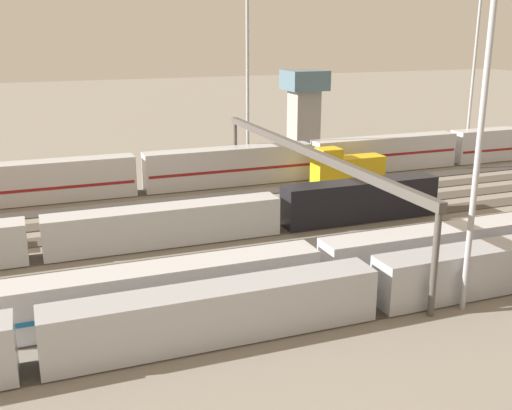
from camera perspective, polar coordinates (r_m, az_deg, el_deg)
name	(u,v)px	position (r m, az deg, el deg)	size (l,w,h in m)	color
ground_plane	(296,228)	(64.88, 3.77, -2.19)	(400.00, 400.00, 0.00)	gray
track_bed_0	(235,184)	(82.71, -1.98, 1.96)	(140.00, 2.80, 0.12)	#4C443D
track_bed_1	(248,193)	(78.15, -0.79, 1.11)	(140.00, 2.80, 0.12)	#3D3833
track_bed_2	(262,203)	(73.65, 0.55, 0.16)	(140.00, 2.80, 0.12)	#4C443D
track_bed_3	(278,215)	(69.21, 2.06, -0.92)	(140.00, 2.80, 0.12)	#4C443D
track_bed_4	(296,228)	(64.86, 3.77, -2.14)	(140.00, 2.80, 0.12)	#4C443D
track_bed_5	(317,243)	(60.61, 5.74, -3.53)	(140.00, 2.80, 0.12)	#3D3833
track_bed_6	(341,260)	(56.48, 8.00, -5.13)	(140.00, 2.80, 0.12)	#3D3833
track_bed_7	(370,281)	(52.51, 10.63, -6.96)	(140.00, 2.80, 0.12)	#4C443D
track_bed_8	(404,305)	(48.72, 13.70, -9.06)	(140.00, 2.80, 0.12)	#3D3833
train_on_track_8	(357,289)	(45.77, 9.44, -7.75)	(139.00, 3.00, 4.40)	maroon
train_on_track_1	(346,168)	(83.46, 8.44, 3.40)	(10.00, 3.00, 5.00)	gold
train_on_track_4	(150,226)	(59.70, -9.93, -1.93)	(66.40, 3.00, 4.40)	black
train_on_track_0	(229,166)	(81.88, -2.50, 3.63)	(119.80, 3.06, 5.00)	silver
light_mast_0	(477,32)	(103.02, 20.01, 14.99)	(2.80, 0.70, 31.88)	#9EA0A5
light_mast_1	(489,48)	(45.00, 20.98, 13.58)	(2.80, 0.70, 30.69)	#9EA0A5
light_mast_2	(247,42)	(83.84, -0.81, 15.01)	(2.80, 0.70, 29.64)	#9EA0A5
signal_gantry	(305,156)	(63.20, 4.59, 4.61)	(0.70, 45.00, 8.80)	#4C4742
control_tower	(304,109)	(96.43, 4.51, 8.95)	(6.00, 6.00, 14.21)	gray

